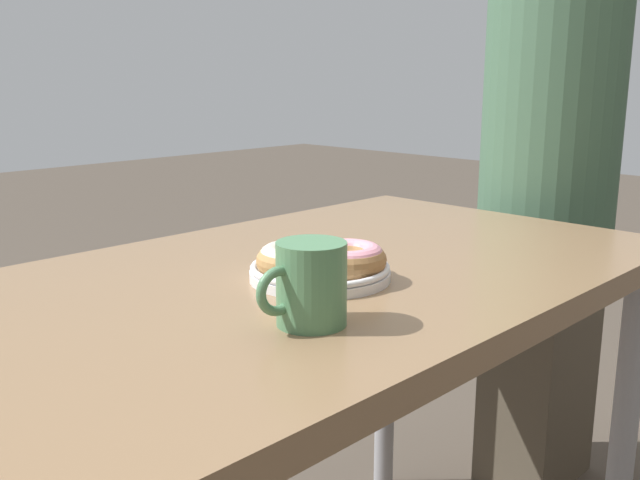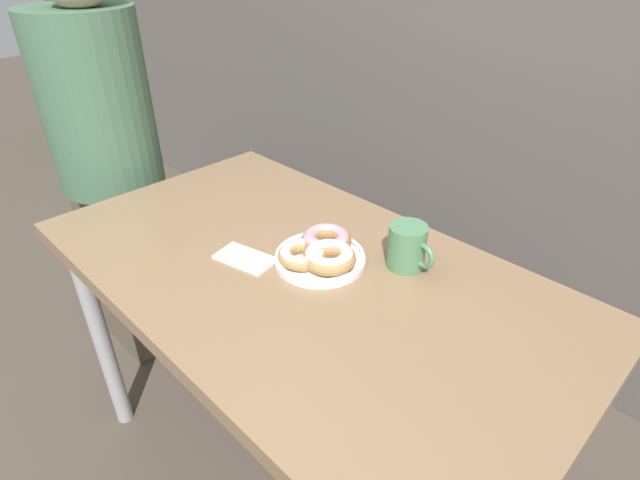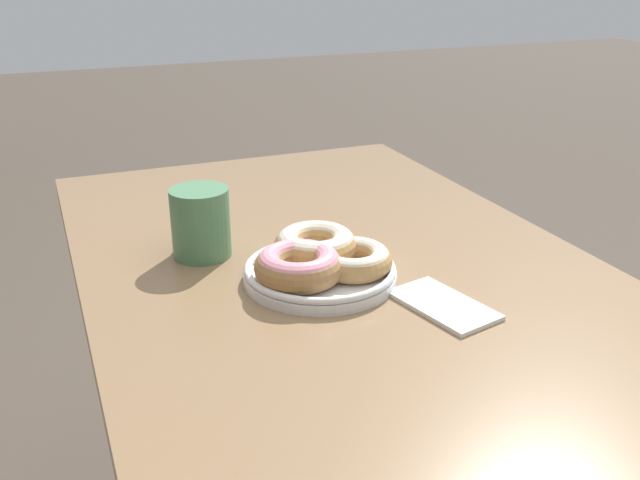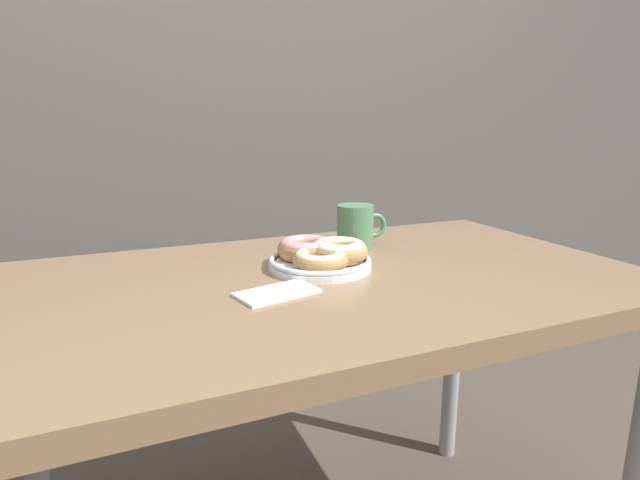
% 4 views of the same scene
% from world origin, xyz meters
% --- Properties ---
extents(dining_table, '(1.27, 0.72, 0.76)m').
position_xyz_m(dining_table, '(0.00, 0.18, 0.68)').
color(dining_table, '#846647').
rests_on(dining_table, ground_plane).
extents(donut_plate, '(0.21, 0.22, 0.06)m').
position_xyz_m(donut_plate, '(0.02, 0.23, 0.79)').
color(donut_plate, white).
rests_on(donut_plate, dining_table).
extents(coffee_mug, '(0.12, 0.09, 0.10)m').
position_xyz_m(coffee_mug, '(0.16, 0.35, 0.81)').
color(coffee_mug, '#4C7F56').
rests_on(coffee_mug, dining_table).
extents(person_figure, '(0.34, 0.32, 1.43)m').
position_xyz_m(person_figure, '(-0.87, 0.14, 0.76)').
color(person_figure, brown).
rests_on(person_figure, ground_plane).
extents(napkin, '(0.15, 0.11, 0.01)m').
position_xyz_m(napkin, '(-0.11, 0.11, 0.76)').
color(napkin, white).
rests_on(napkin, dining_table).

